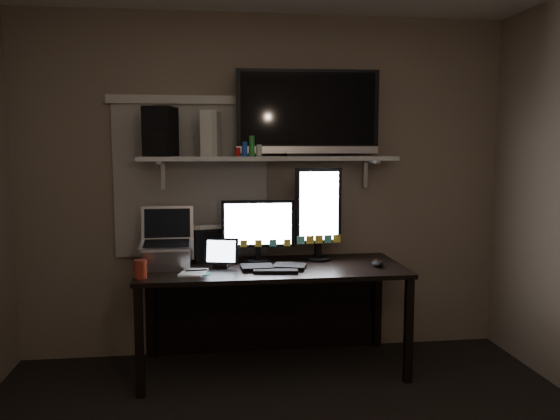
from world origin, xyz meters
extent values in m
plane|color=#786856|center=(0.00, 1.80, 1.25)|extent=(3.60, 0.00, 3.60)
cube|color=beige|center=(-0.55, 1.79, 1.30)|extent=(1.10, 0.02, 1.10)
cube|color=black|center=(0.00, 1.43, 0.71)|extent=(1.80, 0.75, 0.03)
cube|color=black|center=(0.00, 1.78, 0.35)|extent=(1.80, 0.02, 0.70)
cube|color=black|center=(-0.86, 1.09, 0.35)|extent=(0.05, 0.05, 0.70)
cube|color=black|center=(0.86, 1.09, 0.35)|extent=(0.05, 0.05, 0.70)
cube|color=black|center=(-0.86, 1.76, 0.35)|extent=(0.05, 0.05, 0.70)
cube|color=black|center=(0.86, 1.76, 0.35)|extent=(0.05, 0.05, 0.70)
cube|color=beige|center=(0.00, 1.62, 1.46)|extent=(1.80, 0.35, 0.03)
cube|color=black|center=(-0.08, 1.58, 0.96)|extent=(0.52, 0.06, 0.45)
cube|color=black|center=(0.36, 1.60, 1.07)|extent=(0.35, 0.10, 0.68)
cube|color=black|center=(0.00, 1.34, 0.74)|extent=(0.46, 0.23, 0.03)
ellipsoid|color=black|center=(0.72, 1.33, 0.75)|extent=(0.07, 0.12, 0.04)
cube|color=white|center=(-0.53, 1.28, 0.74)|extent=(0.20, 0.24, 0.01)
cube|color=black|center=(-0.35, 1.43, 0.83)|extent=(0.25, 0.15, 0.20)
cube|color=black|center=(-0.44, 1.65, 0.86)|extent=(0.21, 0.14, 0.25)
cube|color=silver|center=(-0.71, 1.47, 0.93)|extent=(0.36, 0.29, 0.40)
cylinder|color=maroon|center=(-0.85, 1.19, 0.79)|extent=(0.10, 0.10, 0.12)
cube|color=black|center=(0.28, 1.63, 1.78)|extent=(1.02, 0.23, 0.61)
cube|color=beige|center=(-0.40, 1.61, 1.63)|extent=(0.14, 0.27, 0.31)
cube|color=black|center=(-0.74, 1.60, 1.65)|extent=(0.24, 0.27, 0.34)
camera|label=1|loc=(-0.41, -2.23, 1.54)|focal=35.00mm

